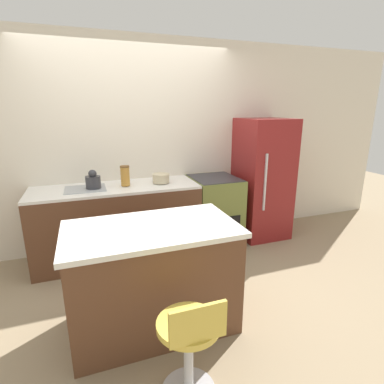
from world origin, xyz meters
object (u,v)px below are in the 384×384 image
Objects in this scene: oven_range at (214,210)px; kettle at (93,181)px; refrigerator at (262,179)px; stool_chair at (190,346)px; mixing_bowl at (161,178)px.

oven_range is 4.21× the size of kettle.
stool_chair is at bearing -131.02° from refrigerator.
refrigerator is 2.14× the size of stool_chair.
oven_range is 1.59m from kettle.
refrigerator is 7.70× the size of kettle.
kettle is at bearing -179.27° from oven_range.
kettle is 1.05× the size of mixing_bowl.
mixing_bowl is (-1.44, -0.02, 0.13)m from refrigerator.
refrigerator is at bearing 0.30° from oven_range.
oven_range is 4.43× the size of mixing_bowl.
refrigerator reaches higher than kettle.
refrigerator reaches higher than mixing_bowl.
refrigerator is at bearing 48.98° from stool_chair.
kettle is at bearing 180.00° from mixing_bowl.
refrigerator is 1.45m from mixing_bowl.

